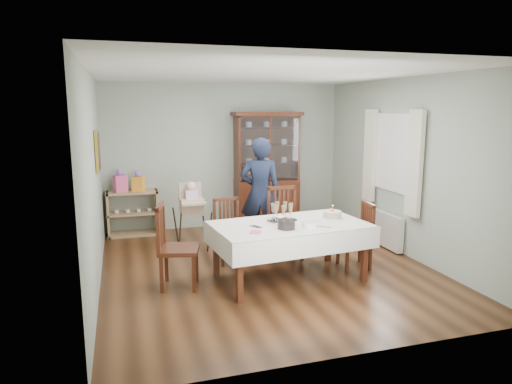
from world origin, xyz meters
name	(u,v)px	position (x,y,z in m)	size (l,w,h in m)	color
floor	(265,267)	(0.00, 0.00, 0.00)	(5.00, 5.00, 0.00)	#593319
room_shell	(255,145)	(0.00, 0.53, 1.70)	(5.00, 5.00, 5.00)	#9EAA99
dining_table	(289,251)	(0.16, -0.54, 0.38)	(2.11, 1.35, 0.76)	#4C2013
china_cabinet	(267,168)	(0.75, 2.26, 1.12)	(1.30, 0.48, 2.18)	#4C2013
sideboard	(133,213)	(-1.75, 2.28, 0.40)	(0.90, 0.38, 0.80)	tan
picture_frame	(97,151)	(-2.22, 0.80, 1.65)	(0.04, 0.48, 0.58)	gold
window	(394,153)	(2.22, 0.30, 1.55)	(0.04, 1.02, 1.22)	white
curtain_left	(415,164)	(2.16, -0.32, 1.45)	(0.07, 0.30, 1.55)	silver
curtain_right	(370,155)	(2.16, 0.92, 1.45)	(0.07, 0.30, 1.55)	silver
radiator	(387,230)	(2.16, 0.30, 0.30)	(0.10, 0.80, 0.55)	white
chair_far_left	(230,243)	(-0.43, 0.39, 0.28)	(0.45, 0.45, 0.93)	#4C2013
chair_far_right	(285,237)	(0.42, 0.33, 0.32)	(0.50, 0.50, 1.07)	#4C2013
chair_end_left	(178,263)	(-1.29, -0.38, 0.32)	(0.59, 0.59, 1.07)	#4C2013
chair_end_right	(355,248)	(1.23, -0.36, 0.28)	(0.45, 0.45, 0.93)	#4C2013
woman	(260,193)	(0.20, 0.91, 0.90)	(0.66, 0.43, 1.80)	black
high_chair	(192,223)	(-0.87, 1.15, 0.43)	(0.49, 0.49, 1.10)	black
champagne_tray	(282,216)	(0.10, -0.41, 0.83)	(0.41, 0.41, 0.25)	silver
birthday_cake	(332,215)	(0.81, -0.44, 0.81)	(0.28, 0.28, 0.19)	white
plate_stack_dark	(286,225)	(0.02, -0.76, 0.81)	(0.22, 0.22, 0.11)	black
plate_stack_white	(310,225)	(0.32, -0.82, 0.80)	(0.19, 0.19, 0.08)	white
napkin_stack	(256,232)	(-0.40, -0.84, 0.77)	(0.12, 0.12, 0.02)	#DB5083
cutlery	(253,227)	(-0.35, -0.58, 0.77)	(0.10, 0.15, 0.01)	silver
cake_knife	(322,226)	(0.48, -0.81, 0.77)	(0.26, 0.02, 0.01)	silver
gift_bag_pink	(120,182)	(-1.94, 2.26, 0.98)	(0.25, 0.21, 0.40)	#DB5083
gift_bag_orange	(138,182)	(-1.63, 2.26, 0.96)	(0.24, 0.20, 0.37)	#FF9D28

